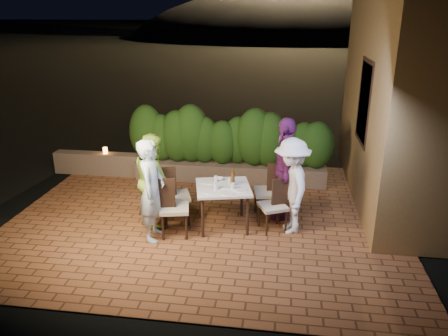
% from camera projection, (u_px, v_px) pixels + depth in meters
% --- Properties ---
extents(ground, '(400.00, 400.00, 0.00)m').
position_uv_depth(ground, '(202.00, 228.00, 7.68)').
color(ground, black).
rests_on(ground, ground).
extents(terrace_floor, '(7.00, 6.00, 0.15)m').
position_uv_depth(terrace_floor, '(207.00, 218.00, 8.17)').
color(terrace_floor, brown).
rests_on(terrace_floor, ground).
extents(building_wall, '(1.60, 5.00, 5.00)m').
position_uv_depth(building_wall, '(407.00, 72.00, 8.21)').
color(building_wall, olive).
rests_on(building_wall, ground).
extents(window_pane, '(0.08, 1.00, 1.40)m').
position_uv_depth(window_pane, '(366.00, 102.00, 8.02)').
color(window_pane, black).
rests_on(window_pane, building_wall).
extents(window_frame, '(0.06, 1.15, 1.55)m').
position_uv_depth(window_frame, '(365.00, 102.00, 8.02)').
color(window_frame, black).
rests_on(window_frame, building_wall).
extents(planter, '(4.20, 0.55, 0.40)m').
position_uv_depth(planter, '(230.00, 172.00, 9.72)').
color(planter, brown).
rests_on(planter, ground).
extents(hedge, '(4.00, 0.70, 1.10)m').
position_uv_depth(hedge, '(230.00, 140.00, 9.47)').
color(hedge, '#1D3D10').
rests_on(hedge, planter).
extents(parapet, '(2.20, 0.30, 0.50)m').
position_uv_depth(parapet, '(102.00, 164.00, 10.11)').
color(parapet, brown).
rests_on(parapet, ground).
extents(hill, '(52.00, 40.00, 22.00)m').
position_uv_depth(hill, '(292.00, 66.00, 64.66)').
color(hill, black).
rests_on(hill, ground).
extents(dining_table, '(1.09, 1.09, 0.75)m').
position_uv_depth(dining_table, '(223.00, 206.00, 7.58)').
color(dining_table, white).
rests_on(dining_table, ground).
extents(plate_nw, '(0.23, 0.23, 0.01)m').
position_uv_depth(plate_nw, '(209.00, 192.00, 7.23)').
color(plate_nw, white).
rests_on(plate_nw, dining_table).
extents(plate_sw, '(0.24, 0.24, 0.01)m').
position_uv_depth(plate_sw, '(208.00, 182.00, 7.65)').
color(plate_sw, white).
rests_on(plate_sw, dining_table).
extents(plate_ne, '(0.23, 0.23, 0.01)m').
position_uv_depth(plate_ne, '(241.00, 190.00, 7.30)').
color(plate_ne, white).
rests_on(plate_ne, dining_table).
extents(plate_se, '(0.21, 0.21, 0.01)m').
position_uv_depth(plate_se, '(236.00, 181.00, 7.66)').
color(plate_se, white).
rests_on(plate_se, dining_table).
extents(plate_centre, '(0.24, 0.24, 0.01)m').
position_uv_depth(plate_centre, '(226.00, 186.00, 7.44)').
color(plate_centre, white).
rests_on(plate_centre, dining_table).
extents(plate_front, '(0.22, 0.22, 0.01)m').
position_uv_depth(plate_front, '(227.00, 193.00, 7.16)').
color(plate_front, white).
rests_on(plate_front, dining_table).
extents(glass_nw, '(0.07, 0.07, 0.12)m').
position_uv_depth(glass_nw, '(216.00, 186.00, 7.31)').
color(glass_nw, silver).
rests_on(glass_nw, dining_table).
extents(glass_sw, '(0.07, 0.07, 0.11)m').
position_uv_depth(glass_sw, '(216.00, 179.00, 7.63)').
color(glass_sw, silver).
rests_on(glass_sw, dining_table).
extents(glass_ne, '(0.07, 0.07, 0.11)m').
position_uv_depth(glass_ne, '(233.00, 186.00, 7.32)').
color(glass_ne, silver).
rests_on(glass_ne, dining_table).
extents(glass_se, '(0.06, 0.06, 0.11)m').
position_uv_depth(glass_se, '(230.00, 180.00, 7.58)').
color(glass_se, silver).
rests_on(glass_se, dining_table).
extents(beer_bottle, '(0.06, 0.06, 0.31)m').
position_uv_depth(beer_bottle, '(233.00, 177.00, 7.45)').
color(beer_bottle, '#49290C').
rests_on(beer_bottle, dining_table).
extents(bowl, '(0.16, 0.16, 0.04)m').
position_uv_depth(bowl, '(219.00, 179.00, 7.74)').
color(bowl, white).
rests_on(bowl, dining_table).
extents(chair_left_front, '(0.56, 0.56, 1.01)m').
position_uv_depth(chair_left_front, '(174.00, 207.00, 7.25)').
color(chair_left_front, black).
rests_on(chair_left_front, ground).
extents(chair_left_back, '(0.62, 0.62, 1.04)m').
position_uv_depth(chair_left_back, '(176.00, 195.00, 7.70)').
color(chair_left_back, black).
rests_on(chair_left_back, ground).
extents(chair_right_front, '(0.57, 0.57, 0.93)m').
position_uv_depth(chair_right_front, '(273.00, 205.00, 7.42)').
color(chair_right_front, black).
rests_on(chair_right_front, ground).
extents(chair_right_back, '(0.56, 0.56, 1.04)m').
position_uv_depth(chair_right_back, '(268.00, 191.00, 7.87)').
color(chair_right_back, black).
rests_on(chair_right_back, ground).
extents(diner_blue, '(0.42, 0.63, 1.70)m').
position_uv_depth(diner_blue, '(152.00, 190.00, 7.02)').
color(diner_blue, silver).
rests_on(diner_blue, ground).
extents(diner_green, '(0.94, 1.00, 1.63)m').
position_uv_depth(diner_green, '(154.00, 179.00, 7.61)').
color(diner_green, '#90BF3B').
rests_on(diner_green, ground).
extents(diner_white, '(0.82, 1.17, 1.65)m').
position_uv_depth(diner_white, '(291.00, 186.00, 7.28)').
color(diner_white, white).
rests_on(diner_white, ground).
extents(diner_purple, '(0.46, 1.10, 1.87)m').
position_uv_depth(diner_purple, '(285.00, 169.00, 7.75)').
color(diner_purple, '#6A2365').
rests_on(diner_purple, ground).
extents(parapet_lamp, '(0.10, 0.10, 0.14)m').
position_uv_depth(parapet_lamp, '(105.00, 151.00, 9.98)').
color(parapet_lamp, orange).
rests_on(parapet_lamp, parapet).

